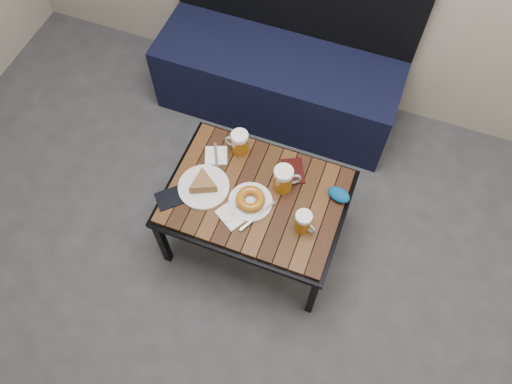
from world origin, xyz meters
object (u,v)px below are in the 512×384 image
(beer_mug_left, at_px, (239,143))
(knit_pouch, at_px, (339,195))
(plate_pie, at_px, (203,185))
(passport_navy, at_px, (171,198))
(beer_mug_centre, at_px, (284,179))
(plate_bagel, at_px, (250,200))
(passport_burgundy, at_px, (293,171))
(cafe_table, at_px, (256,199))
(beer_mug_right, at_px, (303,222))
(bench, at_px, (279,75))

(beer_mug_left, relative_size, knit_pouch, 1.21)
(plate_pie, bearing_deg, passport_navy, -139.32)
(beer_mug_centre, distance_m, plate_bagel, 0.18)
(passport_navy, bearing_deg, plate_pie, 87.37)
(plate_bagel, bearing_deg, passport_burgundy, 60.68)
(passport_navy, bearing_deg, knit_pouch, 67.65)
(beer_mug_left, bearing_deg, knit_pouch, 172.38)
(beer_mug_centre, bearing_deg, knit_pouch, -21.18)
(cafe_table, bearing_deg, beer_mug_centre, 39.39)
(beer_mug_left, xyz_separation_m, passport_burgundy, (0.28, -0.02, -0.06))
(cafe_table, xyz_separation_m, beer_mug_right, (0.25, -0.08, 0.10))
(beer_mug_centre, xyz_separation_m, knit_pouch, (0.26, 0.04, -0.05))
(beer_mug_right, distance_m, knit_pouch, 0.24)
(bench, distance_m, knit_pouch, 0.98)
(beer_mug_centre, height_order, passport_navy, beer_mug_centre)
(beer_mug_right, relative_size, knit_pouch, 1.08)
(beer_mug_right, height_order, passport_burgundy, beer_mug_right)
(plate_bagel, bearing_deg, cafe_table, 78.33)
(bench, xyz_separation_m, plate_bagel, (0.19, -0.95, 0.22))
(passport_burgundy, distance_m, knit_pouch, 0.25)
(cafe_table, relative_size, plate_pie, 3.51)
(beer_mug_left, bearing_deg, passport_burgundy, 176.42)
(cafe_table, relative_size, knit_pouch, 7.70)
(bench, xyz_separation_m, plate_pie, (-0.05, -0.95, 0.23))
(plate_pie, height_order, plate_bagel, plate_pie)
(beer_mug_centre, bearing_deg, passport_burgundy, 51.26)
(beer_mug_left, xyz_separation_m, plate_pie, (-0.08, -0.25, -0.04))
(beer_mug_left, bearing_deg, plate_bagel, 122.28)
(cafe_table, bearing_deg, bench, 102.24)
(cafe_table, relative_size, beer_mug_left, 6.36)
(plate_bagel, xyz_separation_m, passport_navy, (-0.35, -0.11, -0.02))
(beer_mug_right, relative_size, plate_pie, 0.49)
(beer_mug_left, height_order, passport_navy, beer_mug_left)
(bench, bearing_deg, plate_pie, -92.73)
(beer_mug_right, bearing_deg, passport_navy, -153.21)
(knit_pouch, bearing_deg, beer_mug_left, 171.15)
(plate_pie, relative_size, knit_pouch, 2.19)
(beer_mug_right, bearing_deg, plate_pie, -163.49)
(bench, distance_m, beer_mug_left, 0.75)
(beer_mug_centre, bearing_deg, plate_bagel, -160.20)
(beer_mug_right, relative_size, passport_navy, 0.85)
(beer_mug_centre, distance_m, passport_burgundy, 0.12)
(knit_pouch, bearing_deg, passport_navy, -159.05)
(knit_pouch, bearing_deg, cafe_table, -161.13)
(beer_mug_centre, bearing_deg, bench, 80.40)
(passport_navy, distance_m, passport_burgundy, 0.58)
(bench, xyz_separation_m, cafe_table, (0.20, -0.90, 0.16))
(plate_pie, relative_size, passport_burgundy, 1.68)
(beer_mug_right, distance_m, plate_pie, 0.50)
(beer_mug_left, relative_size, passport_navy, 0.95)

